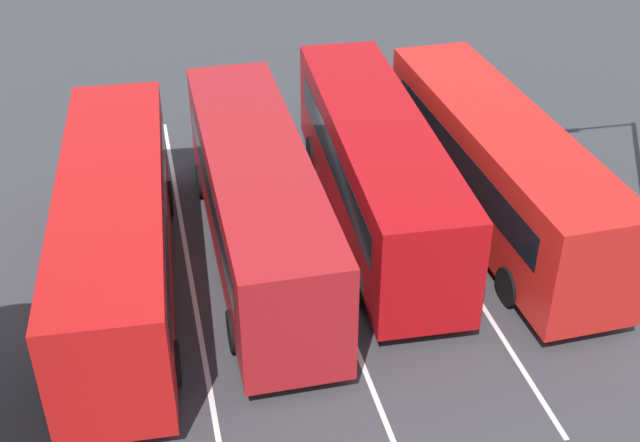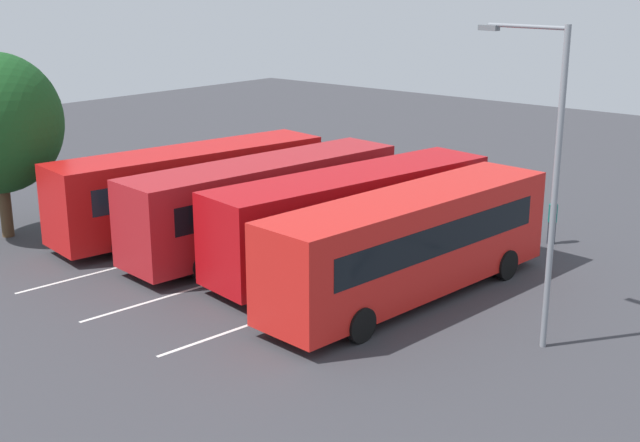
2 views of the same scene
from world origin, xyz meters
TOP-DOWN VIEW (x-y plane):
  - ground_plane at (0.00, 0.00)m, footprint 78.03×78.03m
  - bus_far_left at (-0.70, -5.06)m, footprint 10.99×3.24m
  - bus_center_left at (0.42, -1.95)m, footprint 11.07×4.04m
  - bus_center_right at (-0.18, 1.54)m, footprint 11.03×3.58m
  - bus_far_right at (-0.48, 5.12)m, footprint 11.07×4.11m
  - pedestrian at (7.04, -5.89)m, footprint 0.40×0.40m
  - lane_stripe_outer_left at (0.00, -3.43)m, footprint 16.81×1.89m
  - lane_stripe_inner_left at (0.00, 0.00)m, footprint 16.81×1.89m
  - lane_stripe_inner_right at (0.00, 3.43)m, footprint 16.81×1.89m

SIDE VIEW (x-z plane):
  - ground_plane at x=0.00m, z-range 0.00..0.00m
  - lane_stripe_outer_left at x=0.00m, z-range 0.00..0.01m
  - lane_stripe_inner_left at x=0.00m, z-range 0.00..0.01m
  - lane_stripe_inner_right at x=0.00m, z-range 0.00..0.01m
  - pedestrian at x=7.04m, z-range 0.15..1.87m
  - bus_far_left at x=-0.70m, z-range 0.16..3.38m
  - bus_center_left at x=0.42m, z-range 0.16..3.38m
  - bus_center_right at x=-0.18m, z-range 0.16..3.38m
  - bus_far_right at x=-0.48m, z-range 0.16..3.38m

